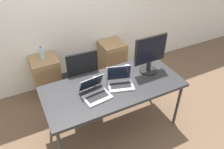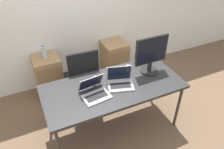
{
  "view_description": "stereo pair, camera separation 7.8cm",
  "coord_description": "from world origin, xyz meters",
  "px_view_note": "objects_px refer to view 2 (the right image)",
  "views": [
    {
      "loc": [
        -1.0,
        -1.96,
        2.56
      ],
      "look_at": [
        0.0,
        0.04,
        0.93
      ],
      "focal_mm": 35.0,
      "sensor_mm": 36.0,
      "label": 1
    },
    {
      "loc": [
        -0.93,
        -1.99,
        2.56
      ],
      "look_at": [
        0.0,
        0.04,
        0.93
      ],
      "focal_mm": 35.0,
      "sensor_mm": 36.0,
      "label": 2
    }
  ],
  "objects_px": {
    "laptop_right": "(120,82)",
    "coffee_cup_brown": "(128,69)",
    "office_chair": "(82,83)",
    "water_bottle": "(44,52)",
    "laptop_left": "(95,92)",
    "cabinet_left": "(49,76)",
    "coffee_cup_white": "(96,81)",
    "cabinet_right": "(114,60)",
    "monitor": "(151,55)"
  },
  "relations": [
    {
      "from": "office_chair",
      "to": "laptop_left",
      "type": "height_order",
      "value": "office_chair"
    },
    {
      "from": "laptop_right",
      "to": "water_bottle",
      "type": "bearing_deg",
      "value": 122.17
    },
    {
      "from": "laptop_right",
      "to": "monitor",
      "type": "distance_m",
      "value": 0.56
    },
    {
      "from": "monitor",
      "to": "laptop_left",
      "type": "bearing_deg",
      "value": -170.65
    },
    {
      "from": "monitor",
      "to": "coffee_cup_brown",
      "type": "bearing_deg",
      "value": 159.79
    },
    {
      "from": "water_bottle",
      "to": "coffee_cup_brown",
      "type": "distance_m",
      "value": 1.39
    },
    {
      "from": "water_bottle",
      "to": "laptop_right",
      "type": "xyz_separation_m",
      "value": [
        0.75,
        -1.19,
        0.01
      ]
    },
    {
      "from": "cabinet_right",
      "to": "coffee_cup_brown",
      "type": "distance_m",
      "value": 1.13
    },
    {
      "from": "office_chair",
      "to": "cabinet_right",
      "type": "distance_m",
      "value": 0.94
    },
    {
      "from": "office_chair",
      "to": "laptop_right",
      "type": "xyz_separation_m",
      "value": [
        0.31,
        -0.69,
        0.43
      ]
    },
    {
      "from": "laptop_right",
      "to": "coffee_cup_white",
      "type": "xyz_separation_m",
      "value": [
        -0.27,
        0.15,
        -0.0
      ]
    },
    {
      "from": "office_chair",
      "to": "laptop_left",
      "type": "relative_size",
      "value": 3.01
    },
    {
      "from": "office_chair",
      "to": "coffee_cup_white",
      "type": "height_order",
      "value": "office_chair"
    },
    {
      "from": "cabinet_right",
      "to": "coffee_cup_brown",
      "type": "height_order",
      "value": "coffee_cup_brown"
    },
    {
      "from": "cabinet_left",
      "to": "monitor",
      "type": "distance_m",
      "value": 1.8
    },
    {
      "from": "cabinet_left",
      "to": "monitor",
      "type": "bearing_deg",
      "value": -41.13
    },
    {
      "from": "monitor",
      "to": "office_chair",
      "type": "bearing_deg",
      "value": 143.65
    },
    {
      "from": "coffee_cup_white",
      "to": "coffee_cup_brown",
      "type": "relative_size",
      "value": 0.9
    },
    {
      "from": "office_chair",
      "to": "cabinet_left",
      "type": "relative_size",
      "value": 1.5
    },
    {
      "from": "cabinet_left",
      "to": "coffee_cup_brown",
      "type": "distance_m",
      "value": 1.46
    },
    {
      "from": "laptop_right",
      "to": "coffee_cup_white",
      "type": "bearing_deg",
      "value": 151.5
    },
    {
      "from": "laptop_right",
      "to": "coffee_cup_brown",
      "type": "relative_size",
      "value": 3.59
    },
    {
      "from": "cabinet_left",
      "to": "cabinet_right",
      "type": "height_order",
      "value": "same"
    },
    {
      "from": "coffee_cup_white",
      "to": "cabinet_left",
      "type": "bearing_deg",
      "value": 114.65
    },
    {
      "from": "office_chair",
      "to": "monitor",
      "type": "bearing_deg",
      "value": -36.35
    },
    {
      "from": "laptop_right",
      "to": "coffee_cup_white",
      "type": "relative_size",
      "value": 4.01
    },
    {
      "from": "office_chair",
      "to": "cabinet_left",
      "type": "bearing_deg",
      "value": 131.5
    },
    {
      "from": "cabinet_right",
      "to": "laptop_right",
      "type": "height_order",
      "value": "laptop_right"
    },
    {
      "from": "water_bottle",
      "to": "coffee_cup_brown",
      "type": "bearing_deg",
      "value": -45.63
    },
    {
      "from": "cabinet_right",
      "to": "water_bottle",
      "type": "xyz_separation_m",
      "value": [
        -1.23,
        0.0,
        0.46
      ]
    },
    {
      "from": "office_chair",
      "to": "laptop_right",
      "type": "relative_size",
      "value": 2.82
    },
    {
      "from": "monitor",
      "to": "water_bottle",
      "type": "bearing_deg",
      "value": 138.81
    },
    {
      "from": "laptop_right",
      "to": "coffee_cup_brown",
      "type": "height_order",
      "value": "laptop_right"
    },
    {
      "from": "laptop_left",
      "to": "laptop_right",
      "type": "distance_m",
      "value": 0.37
    },
    {
      "from": "office_chair",
      "to": "water_bottle",
      "type": "xyz_separation_m",
      "value": [
        -0.44,
        0.49,
        0.41
      ]
    },
    {
      "from": "cabinet_left",
      "to": "laptop_left",
      "type": "relative_size",
      "value": 2.0
    },
    {
      "from": "cabinet_left",
      "to": "laptop_left",
      "type": "distance_m",
      "value": 1.38
    },
    {
      "from": "cabinet_left",
      "to": "cabinet_right",
      "type": "bearing_deg",
      "value": 0.0
    },
    {
      "from": "cabinet_left",
      "to": "water_bottle",
      "type": "distance_m",
      "value": 0.46
    },
    {
      "from": "office_chair",
      "to": "coffee_cup_brown",
      "type": "relative_size",
      "value": 10.11
    },
    {
      "from": "cabinet_left",
      "to": "monitor",
      "type": "height_order",
      "value": "monitor"
    },
    {
      "from": "cabinet_right",
      "to": "coffee_cup_white",
      "type": "relative_size",
      "value": 7.51
    },
    {
      "from": "water_bottle",
      "to": "laptop_left",
      "type": "bearing_deg",
      "value": -73.0
    },
    {
      "from": "coffee_cup_white",
      "to": "water_bottle",
      "type": "bearing_deg",
      "value": 114.6
    },
    {
      "from": "coffee_cup_brown",
      "to": "laptop_left",
      "type": "bearing_deg",
      "value": -157.27
    },
    {
      "from": "laptop_left",
      "to": "laptop_right",
      "type": "relative_size",
      "value": 0.94
    },
    {
      "from": "laptop_left",
      "to": "monitor",
      "type": "height_order",
      "value": "monitor"
    },
    {
      "from": "office_chair",
      "to": "laptop_right",
      "type": "distance_m",
      "value": 0.87
    },
    {
      "from": "laptop_left",
      "to": "monitor",
      "type": "bearing_deg",
      "value": 9.35
    },
    {
      "from": "water_bottle",
      "to": "laptop_right",
      "type": "bearing_deg",
      "value": -57.83
    }
  ]
}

